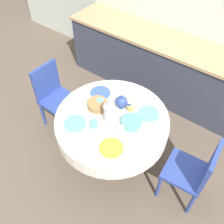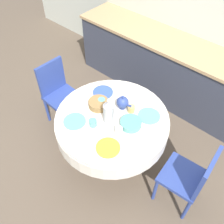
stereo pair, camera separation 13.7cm
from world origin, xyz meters
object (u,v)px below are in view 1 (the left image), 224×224
(chair_right, at_px, (54,94))
(chair_left, at_px, (194,171))
(teapot, at_px, (122,102))
(coffee_carafe, at_px, (109,112))

(chair_right, bearing_deg, chair_left, 93.40)
(chair_right, distance_m, teapot, 1.00)
(chair_left, bearing_deg, coffee_carafe, 93.60)
(chair_right, xyz_separation_m, teapot, (0.94, 0.15, 0.31))
(chair_right, height_order, teapot, teapot)
(chair_left, height_order, coffee_carafe, coffee_carafe)
(teapot, bearing_deg, coffee_carafe, -86.67)
(coffee_carafe, distance_m, teapot, 0.25)
(chair_left, bearing_deg, teapot, 79.14)
(coffee_carafe, relative_size, teapot, 1.67)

